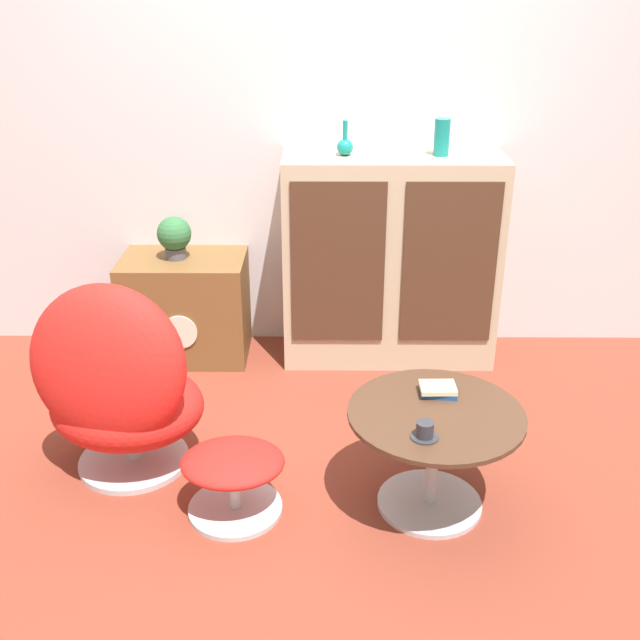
{
  "coord_description": "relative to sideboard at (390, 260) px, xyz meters",
  "views": [
    {
      "loc": [
        0.01,
        -2.45,
        1.87
      ],
      "look_at": [
        -0.01,
        0.4,
        0.55
      ],
      "focal_mm": 42.0,
      "sensor_mm": 36.0,
      "label": 1
    }
  ],
  "objects": [
    {
      "name": "tv_console",
      "position": [
        -1.07,
        -0.01,
        -0.26
      ],
      "size": [
        0.64,
        0.43,
        0.55
      ],
      "color": "brown",
      "rests_on": "ground_plane"
    },
    {
      "name": "teacup",
      "position": [
        0.01,
        -1.44,
        -0.09
      ],
      "size": [
        0.1,
        0.1,
        0.06
      ],
      "color": "#2D2D33",
      "rests_on": "coffee_table"
    },
    {
      "name": "wall_back",
      "position": [
        -0.35,
        0.23,
        0.76
      ],
      "size": [
        6.4,
        0.06,
        2.6
      ],
      "color": "silver",
      "rests_on": "ground_plane"
    },
    {
      "name": "sideboard",
      "position": [
        0.0,
        0.0,
        0.0
      ],
      "size": [
        1.08,
        0.41,
        1.07
      ],
      "color": "tan",
      "rests_on": "ground_plane"
    },
    {
      "name": "vase_leftmost",
      "position": [
        -0.24,
        0.0,
        0.58
      ],
      "size": [
        0.08,
        0.08,
        0.17
      ],
      "color": "#147A75",
      "rests_on": "sideboard"
    },
    {
      "name": "book_stack",
      "position": [
        0.1,
        -1.15,
        -0.1
      ],
      "size": [
        0.15,
        0.11,
        0.04
      ],
      "color": "#1E478C",
      "rests_on": "coffee_table"
    },
    {
      "name": "potted_plant",
      "position": [
        -1.1,
        -0.01,
        0.13
      ],
      "size": [
        0.17,
        0.17,
        0.22
      ],
      "color": "#4C4C51",
      "rests_on": "tv_console"
    },
    {
      "name": "egg_chair",
      "position": [
        -1.15,
        -1.06,
        -0.14
      ],
      "size": [
        0.73,
        0.68,
        0.86
      ],
      "color": "#B7B7BC",
      "rests_on": "ground_plane"
    },
    {
      "name": "coffee_table",
      "position": [
        0.07,
        -1.27,
        -0.25
      ],
      "size": [
        0.65,
        0.65,
        0.42
      ],
      "color": "#B7B7BC",
      "rests_on": "ground_plane"
    },
    {
      "name": "ottoman",
      "position": [
        -0.67,
        -1.31,
        -0.36
      ],
      "size": [
        0.39,
        0.36,
        0.27
      ],
      "color": "#B7B7BC",
      "rests_on": "ground_plane"
    },
    {
      "name": "vase_inner_left",
      "position": [
        0.22,
        0.0,
        0.62
      ],
      "size": [
        0.08,
        0.08,
        0.18
      ],
      "color": "#147A75",
      "rests_on": "sideboard"
    },
    {
      "name": "ground_plane",
      "position": [
        -0.35,
        -1.15,
        -0.54
      ],
      "size": [
        12.0,
        12.0,
        0.0
      ],
      "primitive_type": "plane",
      "color": "brown"
    }
  ]
}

